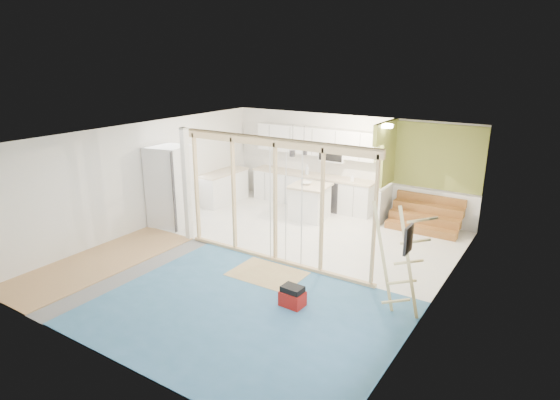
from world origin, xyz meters
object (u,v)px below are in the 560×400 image
Objects in this scene: fridge at (170,186)px; island at (310,202)px; toolbox at (292,297)px; ladder at (399,261)px.

island is at bearing 27.24° from fridge.
fridge is 5.06m from toolbox.
ladder is (6.22, -1.15, -0.03)m from fridge.
fridge is 6.33m from ladder.
island is at bearing 118.58° from toolbox.
island is 4.51m from toolbox.
ladder reaches higher than island.
fridge is 1.98× the size of island.
ladder is (1.57, 0.66, 0.79)m from toolbox.
fridge is 4.90× the size of toolbox.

